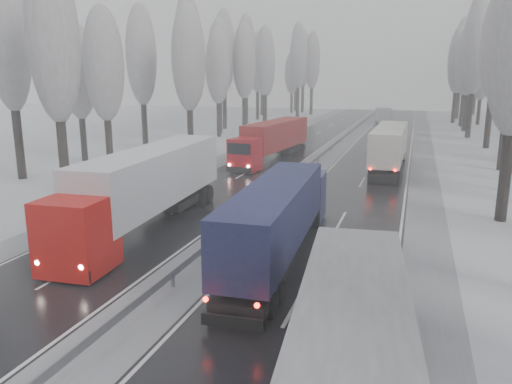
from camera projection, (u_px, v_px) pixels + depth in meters
The scene contains 47 objects.
carriageway_right at pixel (353, 198), 35.96m from camera, with size 7.50×200.00×0.03m, color black.
carriageway_left at pixel (218, 189), 39.08m from camera, with size 7.50×200.00×0.03m, color black.
median_slush at pixel (283, 193), 37.52m from camera, with size 3.00×200.00×0.04m, color #9D9FA4.
shoulder_right at pixel (425, 203), 34.49m from camera, with size 2.40×200.00×0.04m, color #9D9FA4.
shoulder_left at pixel (162, 184), 40.55m from camera, with size 2.40×200.00×0.04m, color #9D9FA4.
median_guardrail at pixel (283, 186), 37.38m from camera, with size 0.12×200.00×0.76m.
tree_22 at pixel (512, 57), 44.62m from camera, with size 3.60×3.60×15.86m.
tree_26 at pixel (496, 46), 58.57m from camera, with size 3.60×3.60×18.78m.
tree_28 at pixel (476, 46), 68.72m from camera, with size 3.60×3.60×19.62m.
tree_30 at pixel (470, 57), 77.95m from camera, with size 3.60×3.60×17.86m.
tree_31 at pixel (508, 55), 79.80m from camera, with size 3.60×3.60×18.58m.
tree_32 at pixel (466, 61), 84.97m from camera, with size 3.60×3.60×17.33m.
tree_33 at pixel (483, 72), 88.18m from camera, with size 3.60×3.60×14.33m.
tree_34 at pixel (458, 61), 91.79m from camera, with size 3.60×3.60×17.63m.
tree_35 at pixel (510, 59), 92.67m from camera, with size 3.60×3.60×18.25m.
tree_36 at pixel (462, 54), 100.15m from camera, with size 3.60×3.60×20.23m.
tree_37 at pixel (496, 66), 102.35m from camera, with size 3.60×3.60×16.37m.
tree_38 at pixel (466, 62), 109.78m from camera, with size 3.60×3.60×17.97m.
tree_39 at pixel (477, 68), 112.91m from camera, with size 3.60×3.60×16.19m.
tree_58 at pixel (53, 39), 34.46m from camera, with size 3.60×3.60×17.21m.
tree_59 at pixel (7, 35), 40.28m from camera, with size 3.60×3.60×18.41m.
tree_60 at pixel (104, 65), 44.52m from camera, with size 3.60×3.60×14.84m.
tree_61 at pixel (78, 72), 50.08m from camera, with size 3.60×3.60×13.95m.
tree_62 at pixel (188, 59), 52.06m from camera, with size 3.60×3.60×16.04m.
tree_63 at pixel (141, 56), 57.99m from camera, with size 3.60×3.60×16.88m.
tree_64 at pixel (188, 65), 61.76m from camera, with size 3.60×3.60×15.42m.
tree_65 at pixel (188, 45), 65.42m from camera, with size 3.60×3.60×19.48m.
tree_66 at pixel (218, 67), 70.70m from camera, with size 3.60×3.60×15.23m.
tree_67 at pixel (219, 60), 74.55m from camera, with size 3.60×3.60×17.09m.
tree_68 at pixel (244, 62), 76.29m from camera, with size 3.60×3.60×16.65m.
tree_69 at pixel (224, 52), 81.05m from camera, with size 3.60×3.60×19.35m.
tree_70 at pixel (265, 62), 85.50m from camera, with size 3.60×3.60×17.09m.
tree_71 at pixel (246, 53), 90.27m from camera, with size 3.60×3.60×19.61m.
tree_72 at pixel (266, 70), 95.23m from camera, with size 3.60×3.60×15.11m.
tree_73 at pixel (258, 63), 99.50m from camera, with size 3.60×3.60×17.22m.
tree_74 at pixel (298, 56), 103.44m from camera, with size 3.60×3.60×19.68m.
tree_75 at pixel (262, 60), 110.01m from camera, with size 3.60×3.60×18.60m.
tree_76 at pixel (312, 61), 112.01m from camera, with size 3.60×3.60×18.55m.
tree_77 at pixel (292, 73), 118.00m from camera, with size 3.60×3.60×14.32m.
tree_78 at pixel (303, 59), 119.02m from camera, with size 3.60×3.60×19.55m.
tree_79 at pixel (296, 66), 123.91m from camera, with size 3.60×3.60×17.07m.
truck_grey_tarp at pixel (351, 367), 11.11m from camera, with size 3.90×15.46×3.93m.
truck_blue_box at pixel (280, 214), 23.62m from camera, with size 3.11×15.20×3.87m.
truck_cream_box at pixel (390, 144), 46.49m from camera, with size 2.78×16.16×4.13m.
box_truck_distant at pixel (383, 115), 93.96m from camera, with size 3.53×8.25×2.98m.
truck_red_white at pixel (146, 185), 28.05m from camera, with size 3.82×17.76×4.52m.
truck_red_red at pixel (272, 138), 51.26m from camera, with size 4.10×15.94×4.05m.
Camera 1 is at (9.22, -5.40, 8.61)m, focal length 35.00 mm.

